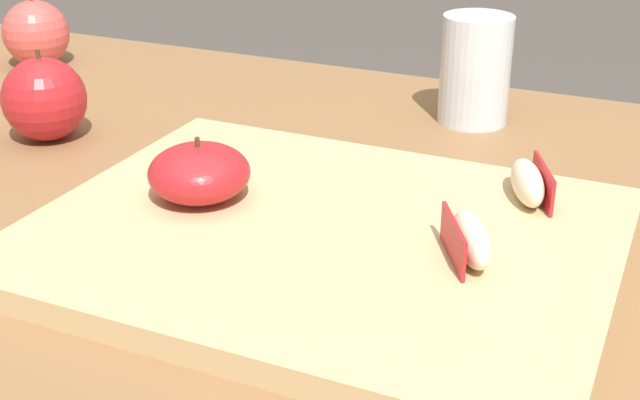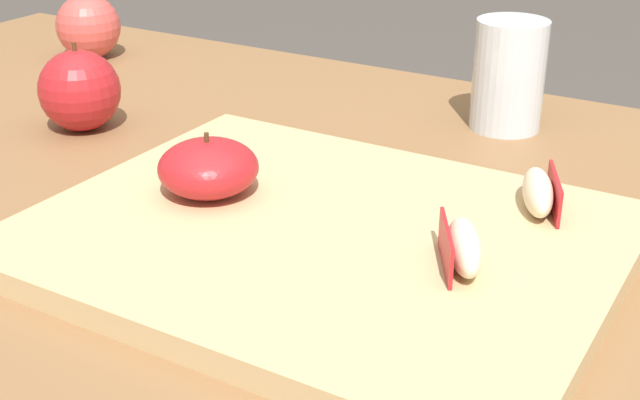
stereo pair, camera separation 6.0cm
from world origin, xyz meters
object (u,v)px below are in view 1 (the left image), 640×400
at_px(whole_apple_pink_lady, 36,33).
at_px(apple_wedge_front, 469,239).
at_px(drinking_glass_water, 475,70).
at_px(apple_half_skin_up, 199,173).
at_px(whole_apple_crimson, 44,99).
at_px(apple_wedge_right, 529,183).
at_px(cutting_board, 320,238).

bearing_deg(whole_apple_pink_lady, apple_wedge_front, -25.81).
relative_size(apple_wedge_front, drinking_glass_water, 0.63).
bearing_deg(apple_half_skin_up, whole_apple_pink_lady, 144.55).
bearing_deg(apple_wedge_front, whole_apple_crimson, 166.84).
bearing_deg(drinking_glass_water, whole_apple_pink_lady, -177.96).
bearing_deg(whole_apple_pink_lady, whole_apple_crimson, -47.49).
height_order(apple_half_skin_up, apple_wedge_front, apple_half_skin_up).
distance_m(apple_wedge_right, whole_apple_pink_lady, 0.65).
xyz_separation_m(apple_wedge_right, whole_apple_crimson, (-0.45, -0.01, 0.01)).
bearing_deg(apple_half_skin_up, apple_wedge_front, -2.53).
bearing_deg(whole_apple_crimson, apple_wedge_front, -13.16).
height_order(apple_wedge_front, whole_apple_crimson, whole_apple_crimson).
distance_m(cutting_board, apple_wedge_right, 0.16).
xyz_separation_m(apple_wedge_right, apple_wedge_front, (-0.02, -0.11, 0.00)).
relative_size(cutting_board, apple_half_skin_up, 5.27).
height_order(apple_wedge_right, apple_wedge_front, same).
distance_m(cutting_board, whole_apple_pink_lady, 0.58).
xyz_separation_m(apple_wedge_front, whole_apple_pink_lady, (-0.61, 0.29, 0.01)).
bearing_deg(apple_wedge_right, whole_apple_pink_lady, 163.32).
xyz_separation_m(whole_apple_crimson, drinking_glass_water, (0.35, 0.21, 0.01)).
bearing_deg(apple_half_skin_up, whole_apple_crimson, 157.68).
xyz_separation_m(apple_half_skin_up, whole_apple_pink_lady, (-0.40, 0.28, -0.00)).
bearing_deg(whole_apple_pink_lady, apple_wedge_right, -16.68).
height_order(cutting_board, apple_wedge_front, apple_wedge_front).
xyz_separation_m(cutting_board, apple_wedge_front, (0.11, -0.00, 0.02)).
distance_m(apple_wedge_front, drinking_glass_water, 0.32).
height_order(cutting_board, apple_wedge_right, apple_wedge_right).
xyz_separation_m(whole_apple_crimson, whole_apple_pink_lady, (-0.18, 0.19, -0.00)).
bearing_deg(apple_half_skin_up, apple_wedge_right, 23.66).
bearing_deg(apple_half_skin_up, cutting_board, -2.99).
height_order(apple_half_skin_up, whole_apple_crimson, whole_apple_crimson).
xyz_separation_m(cutting_board, apple_wedge_right, (0.12, 0.10, 0.02)).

